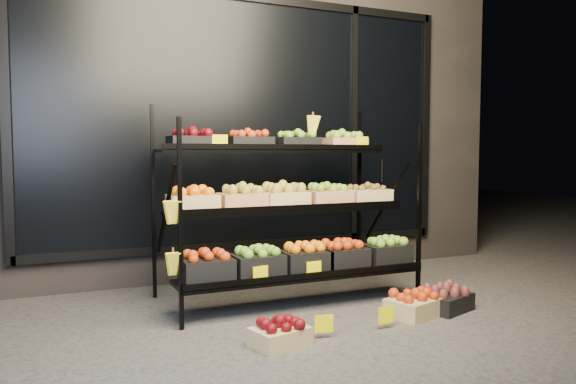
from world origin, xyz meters
name	(u,v)px	position (x,y,z in m)	size (l,w,h in m)	color
ground	(322,319)	(0.00, 0.00, 0.00)	(24.00, 24.00, 0.00)	#514F4C
building	(218,110)	(0.00, 2.59, 1.75)	(6.00, 2.08, 3.50)	#2D2826
display_rack	(288,208)	(-0.01, 0.60, 0.79)	(2.18, 1.02, 1.70)	black
tag_floor_a	(324,330)	(-0.19, -0.40, 0.06)	(0.13, 0.01, 0.12)	#F3E100
tag_floor_b	(386,320)	(0.31, -0.40, 0.06)	(0.13, 0.01, 0.12)	#F3E100
floor_crate_left	(280,333)	(-0.52, -0.41, 0.09)	(0.40, 0.33, 0.19)	#D5BD7B
floor_crate_midright	(415,304)	(0.68, -0.23, 0.10)	(0.48, 0.41, 0.20)	#D5BD7B
floor_crate_right	(446,299)	(1.00, -0.21, 0.09)	(0.47, 0.40, 0.20)	black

